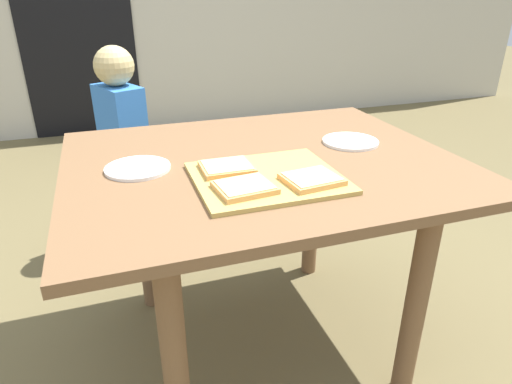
% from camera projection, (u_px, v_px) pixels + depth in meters
% --- Properties ---
extents(ground_plane, '(16.00, 16.00, 0.00)m').
position_uv_depth(ground_plane, '(261.00, 340.00, 1.67)').
color(ground_plane, brown).
extents(house_door, '(0.90, 0.02, 2.00)m').
position_uv_depth(house_door, '(74.00, 13.00, 3.58)').
color(house_door, black).
rests_on(house_door, ground).
extents(dining_table, '(1.17, 0.95, 0.72)m').
position_uv_depth(dining_table, '(262.00, 191.00, 1.41)').
color(dining_table, brown).
rests_on(dining_table, ground).
extents(cutting_board, '(0.39, 0.34, 0.01)m').
position_uv_depth(cutting_board, '(267.00, 178.00, 1.22)').
color(cutting_board, tan).
rests_on(cutting_board, dining_table).
extents(pizza_slice_near_left, '(0.15, 0.14, 0.02)m').
position_uv_depth(pizza_slice_near_left, '(245.00, 187.00, 1.13)').
color(pizza_slice_near_left, '#E7A359').
rests_on(pizza_slice_near_left, cutting_board).
extents(pizza_slice_near_right, '(0.15, 0.14, 0.02)m').
position_uv_depth(pizza_slice_near_right, '(312.00, 179.00, 1.17)').
color(pizza_slice_near_right, '#E7A359').
rests_on(pizza_slice_near_right, cutting_board).
extents(pizza_slice_far_left, '(0.14, 0.12, 0.02)m').
position_uv_depth(pizza_slice_far_left, '(227.00, 167.00, 1.25)').
color(pizza_slice_far_left, '#E7A359').
rests_on(pizza_slice_far_left, cutting_board).
extents(plate_white_left, '(0.19, 0.19, 0.01)m').
position_uv_depth(plate_white_left, '(138.00, 168.00, 1.29)').
color(plate_white_left, white).
rests_on(plate_white_left, dining_table).
extents(plate_white_right, '(0.19, 0.19, 0.01)m').
position_uv_depth(plate_white_right, '(350.00, 141.00, 1.50)').
color(plate_white_right, white).
rests_on(plate_white_right, dining_table).
extents(child_left, '(0.22, 0.28, 0.97)m').
position_uv_depth(child_left, '(124.00, 139.00, 2.06)').
color(child_left, '#2F4347').
rests_on(child_left, ground).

